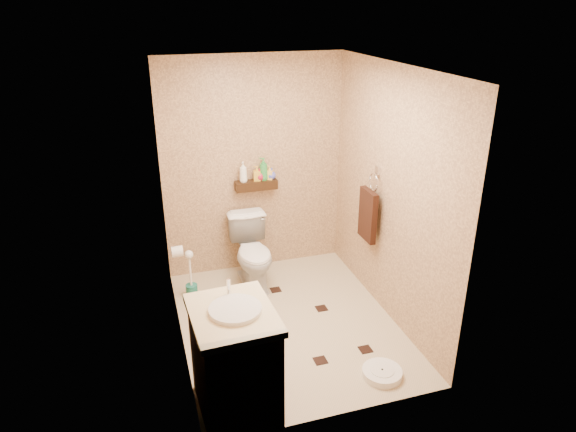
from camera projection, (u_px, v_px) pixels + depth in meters
name	position (u px, v px, depth m)	size (l,w,h in m)	color
ground	(288.00, 323.00, 4.97)	(2.50, 2.50, 0.00)	beige
wall_back	(254.00, 167.00, 5.60)	(2.00, 0.04, 2.40)	tan
wall_front	(343.00, 276.00, 3.40)	(2.00, 0.04, 2.40)	tan
wall_left	(172.00, 222.00, 4.23)	(0.04, 2.50, 2.40)	tan
wall_right	(390.00, 196.00, 4.77)	(0.04, 2.50, 2.40)	tan
ceiling	(288.00, 67.00, 4.03)	(2.00, 2.50, 0.02)	silver
wall_shelf	(256.00, 185.00, 5.60)	(0.46, 0.14, 0.10)	#331E0D
floor_accents	(290.00, 323.00, 4.96)	(1.27, 1.35, 0.01)	black
toilet	(253.00, 253.00, 5.52)	(0.42, 0.73, 0.75)	white
vanity	(235.00, 360.00, 3.77)	(0.62, 0.74, 1.00)	brown
bathroom_scale	(382.00, 373.00, 4.26)	(0.41, 0.41, 0.07)	white
toilet_brush	(191.00, 280.00, 5.35)	(0.12, 0.12, 0.54)	#1B6F61
towel_ring	(368.00, 213.00, 5.07)	(0.12, 0.30, 0.76)	silver
toilet_paper	(177.00, 251.00, 5.05)	(0.12, 0.11, 0.12)	white
bottle_a	(243.00, 172.00, 5.50)	(0.09, 0.09, 0.23)	white
bottle_b	(257.00, 173.00, 5.55)	(0.07, 0.08, 0.17)	gold
bottle_c	(260.00, 174.00, 5.57)	(0.10, 0.10, 0.13)	#BD1635
bottle_d	(263.00, 169.00, 5.56)	(0.10, 0.10, 0.25)	green
bottle_e	(270.00, 173.00, 5.59)	(0.07, 0.07, 0.16)	#FFC954
bottle_f	(271.00, 174.00, 5.60)	(0.10, 0.10, 0.13)	#515CCC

